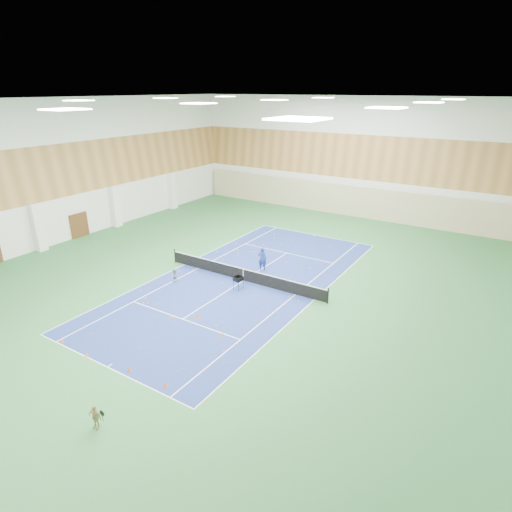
# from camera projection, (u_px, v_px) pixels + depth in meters

# --- Properties ---
(ground) EXTENTS (40.00, 40.00, 0.00)m
(ground) POSITION_uv_depth(u_px,v_px,m) (243.00, 281.00, 30.16)
(ground) COLOR #2C6736
(ground) RESTS_ON ground
(room_shell) EXTENTS (36.00, 40.00, 12.00)m
(room_shell) POSITION_uv_depth(u_px,v_px,m) (242.00, 197.00, 27.96)
(room_shell) COLOR white
(room_shell) RESTS_ON ground
(wood_cladding) EXTENTS (36.00, 40.00, 8.00)m
(wood_cladding) POSITION_uv_depth(u_px,v_px,m) (242.00, 167.00, 27.22)
(wood_cladding) COLOR #B27A42
(wood_cladding) RESTS_ON room_shell
(ceiling_light_grid) EXTENTS (21.40, 25.40, 0.06)m
(ceiling_light_grid) POSITION_uv_depth(u_px,v_px,m) (241.00, 101.00, 25.79)
(ceiling_light_grid) COLOR white
(ceiling_light_grid) RESTS_ON room_shell
(court_surface) EXTENTS (10.97, 23.77, 0.01)m
(court_surface) POSITION_uv_depth(u_px,v_px,m) (243.00, 281.00, 30.16)
(court_surface) COLOR navy
(court_surface) RESTS_ON ground
(tennis_balls_scatter) EXTENTS (10.57, 22.77, 0.07)m
(tennis_balls_scatter) POSITION_uv_depth(u_px,v_px,m) (243.00, 280.00, 30.14)
(tennis_balls_scatter) COLOR yellow
(tennis_balls_scatter) RESTS_ON ground
(tennis_net) EXTENTS (12.80, 0.10, 1.10)m
(tennis_net) POSITION_uv_depth(u_px,v_px,m) (243.00, 274.00, 29.96)
(tennis_net) COLOR black
(tennis_net) RESTS_ON ground
(back_curtain) EXTENTS (35.40, 0.16, 3.20)m
(back_curtain) POSITION_uv_depth(u_px,v_px,m) (348.00, 201.00, 45.08)
(back_curtain) COLOR #C6B793
(back_curtain) RESTS_ON ground
(door_left_b) EXTENTS (0.08, 1.80, 2.20)m
(door_left_b) POSITION_uv_depth(u_px,v_px,m) (79.00, 225.00, 38.69)
(door_left_b) COLOR #593319
(door_left_b) RESTS_ON ground
(coach) EXTENTS (0.74, 0.58, 1.80)m
(coach) POSITION_uv_depth(u_px,v_px,m) (262.00, 259.00, 31.64)
(coach) COLOR navy
(coach) RESTS_ON ground
(child_court) EXTENTS (0.51, 0.42, 0.97)m
(child_court) POSITION_uv_depth(u_px,v_px,m) (175.00, 276.00, 29.80)
(child_court) COLOR gray
(child_court) RESTS_ON ground
(child_apron) EXTENTS (0.66, 0.37, 1.06)m
(child_apron) POSITION_uv_depth(u_px,v_px,m) (95.00, 417.00, 16.95)
(child_apron) COLOR tan
(child_apron) RESTS_ON ground
(ball_cart) EXTENTS (0.62, 0.62, 0.96)m
(ball_cart) POSITION_uv_depth(u_px,v_px,m) (238.00, 283.00, 28.70)
(ball_cart) COLOR black
(ball_cart) RESTS_ON ground
(cone_svc_a) EXTENTS (0.17, 0.17, 0.19)m
(cone_svc_a) POSITION_uv_depth(u_px,v_px,m) (147.00, 302.00, 26.99)
(cone_svc_a) COLOR orange
(cone_svc_a) RESTS_ON ground
(cone_svc_b) EXTENTS (0.19, 0.19, 0.21)m
(cone_svc_b) POSITION_uv_depth(u_px,v_px,m) (171.00, 316.00, 25.26)
(cone_svc_b) COLOR orange
(cone_svc_b) RESTS_ON ground
(cone_svc_c) EXTENTS (0.22, 0.22, 0.24)m
(cone_svc_c) POSITION_uv_depth(u_px,v_px,m) (197.00, 317.00, 25.18)
(cone_svc_c) COLOR orange
(cone_svc_c) RESTS_ON ground
(cone_svc_d) EXTENTS (0.20, 0.20, 0.22)m
(cone_svc_d) POSITION_uv_depth(u_px,v_px,m) (222.00, 334.00, 23.41)
(cone_svc_d) COLOR orange
(cone_svc_d) RESTS_ON ground
(cone_base_a) EXTENTS (0.19, 0.19, 0.21)m
(cone_base_a) POSITION_uv_depth(u_px,v_px,m) (62.00, 340.00, 22.85)
(cone_base_a) COLOR #FF5C0D
(cone_base_a) RESTS_ON ground
(cone_base_b) EXTENTS (0.20, 0.20, 0.22)m
(cone_base_b) POSITION_uv_depth(u_px,v_px,m) (87.00, 354.00, 21.64)
(cone_base_b) COLOR orange
(cone_base_b) RESTS_ON ground
(cone_base_c) EXTENTS (0.20, 0.20, 0.22)m
(cone_base_c) POSITION_uv_depth(u_px,v_px,m) (129.00, 369.00, 20.49)
(cone_base_c) COLOR #D5500B
(cone_base_c) RESTS_ON ground
(cone_base_d) EXTENTS (0.21, 0.21, 0.23)m
(cone_base_d) POSITION_uv_depth(u_px,v_px,m) (165.00, 385.00, 19.43)
(cone_base_d) COLOR orange
(cone_base_d) RESTS_ON ground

